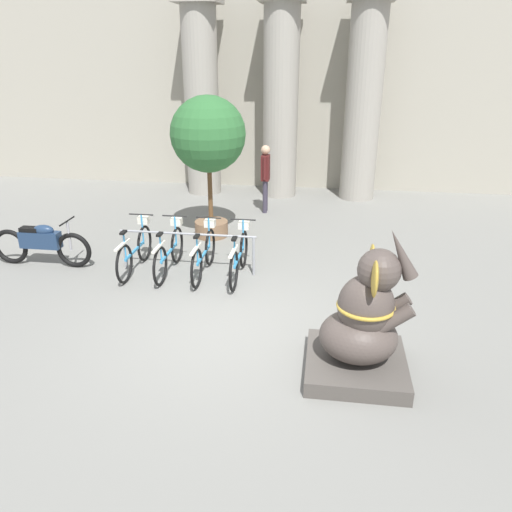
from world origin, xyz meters
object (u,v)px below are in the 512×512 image
at_px(bicycle_0, 135,250).
at_px(bicycle_3, 239,256).
at_px(bicycle_1, 169,252).
at_px(elephant_statue, 363,327).
at_px(potted_tree, 208,139).
at_px(bicycle_2, 204,254).
at_px(person_pedestrian, 265,173).
at_px(motorcycle, 41,243).

distance_m(bicycle_0, bicycle_3, 1.99).
xyz_separation_m(bicycle_1, elephant_statue, (3.38, -2.71, 0.26)).
height_order(bicycle_3, potted_tree, potted_tree).
bearing_deg(bicycle_1, bicycle_2, -0.75).
distance_m(bicycle_1, person_pedestrian, 4.26).
xyz_separation_m(bicycle_0, bicycle_3, (1.99, -0.03, 0.00)).
bearing_deg(bicycle_1, bicycle_3, -1.16).
bearing_deg(elephant_statue, potted_tree, 122.64).
relative_size(bicycle_0, elephant_statue, 0.87).
xyz_separation_m(elephant_statue, motorcycle, (-5.90, 2.67, -0.21)).
xyz_separation_m(bicycle_1, motorcycle, (-2.52, -0.04, 0.05)).
relative_size(bicycle_2, elephant_statue, 0.87).
bearing_deg(bicycle_3, bicycle_2, 178.43).
bearing_deg(bicycle_3, person_pedestrian, 90.50).
distance_m(bicycle_0, bicycle_1, 0.66).
relative_size(bicycle_0, bicycle_3, 1.00).
height_order(bicycle_2, potted_tree, potted_tree).
bearing_deg(bicycle_2, bicycle_0, 179.59).
bearing_deg(elephant_statue, person_pedestrian, 107.23).
xyz_separation_m(person_pedestrian, potted_tree, (-0.97, -1.96, 1.13)).
xyz_separation_m(bicycle_3, elephant_statue, (2.05, -2.69, 0.26)).
relative_size(bicycle_0, potted_tree, 0.57).
distance_m(bicycle_3, potted_tree, 2.90).
bearing_deg(potted_tree, person_pedestrian, 63.62).
xyz_separation_m(bicycle_0, bicycle_1, (0.66, -0.00, 0.00)).
bearing_deg(bicycle_0, bicycle_1, -0.07).
bearing_deg(potted_tree, elephant_statue, -57.36).
bearing_deg(bicycle_1, potted_tree, 81.15).
bearing_deg(elephant_statue, motorcycle, 155.64).
distance_m(bicycle_3, elephant_statue, 3.39).
distance_m(bicycle_0, elephant_statue, 4.87).
relative_size(person_pedestrian, potted_tree, 0.56).
bearing_deg(bicycle_1, bicycle_0, 179.93).
xyz_separation_m(bicycle_0, elephant_statue, (4.04, -2.71, 0.26)).
height_order(bicycle_0, motorcycle, bicycle_0).
bearing_deg(bicycle_2, person_pedestrian, 81.13).
relative_size(bicycle_0, motorcycle, 0.87).
bearing_deg(bicycle_3, bicycle_0, 179.20).
relative_size(bicycle_0, person_pedestrian, 1.02).
height_order(bicycle_1, bicycle_3, same).
height_order(bicycle_0, bicycle_1, same).
bearing_deg(bicycle_0, person_pedestrian, 64.04).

